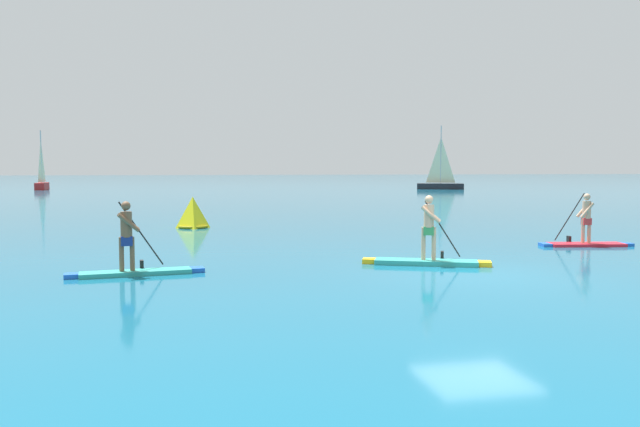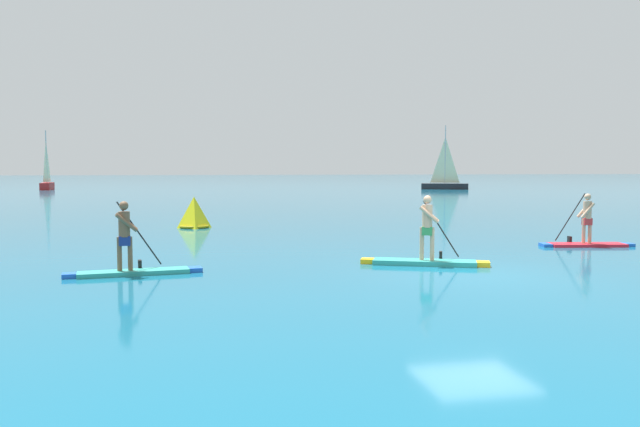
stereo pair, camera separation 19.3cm
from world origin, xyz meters
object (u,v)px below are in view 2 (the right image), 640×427
Objects in this scene: paddleboarder_near_left at (132,258)px; paddleboarder_mid_center at (426,252)px; race_marker_buoy at (194,214)px; sailboat_left_horizon at (47,181)px; paddleboarder_far_right at (586,235)px; sailboat_right_horizon at (445,182)px.

paddleboarder_near_left is 7.28m from paddleboarder_mid_center.
race_marker_buoy is 0.19× the size of sailboat_left_horizon.
paddleboarder_near_left is 1.06× the size of paddleboarder_far_right.
sailboat_right_horizon reaches higher than paddleboarder_far_right.
paddleboarder_far_right is 15.08m from race_marker_buoy.
paddleboarder_near_left is at bearing -97.68° from race_marker_buoy.
paddleboarder_mid_center is 12.99m from race_marker_buoy.
race_marker_buoy is at bearing 79.95° from sailboat_right_horizon.
sailboat_left_horizon is at bearing 95.82° from paddleboarder_near_left.
paddleboarder_mid_center is 2.44× the size of race_marker_buoy.
paddleboarder_near_left is at bearing 21.19° from paddleboarder_far_right.
race_marker_buoy is (-12.11, 8.99, 0.22)m from paddleboarder_far_right.
sailboat_left_horizon reaches higher than paddleboarder_far_right.
race_marker_buoy is 0.18× the size of sailboat_right_horizon.
sailboat_right_horizon reaches higher than sailboat_left_horizon.
paddleboarder_far_right is (13.69, 2.75, -0.03)m from paddleboarder_near_left.
paddleboarder_near_left is at bearing 9.07° from sailboat_left_horizon.
sailboat_left_horizon is (-14.39, 63.63, 0.59)m from paddleboarder_near_left.
paddleboarder_mid_center reaches higher than paddleboarder_near_left.
paddleboarder_far_right is at bearing 21.09° from sailboat_left_horizon.
sailboat_left_horizon is (-21.66, 63.56, 0.64)m from paddleboarder_mid_center.
sailboat_left_horizon is 46.10m from sailboat_right_horizon.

